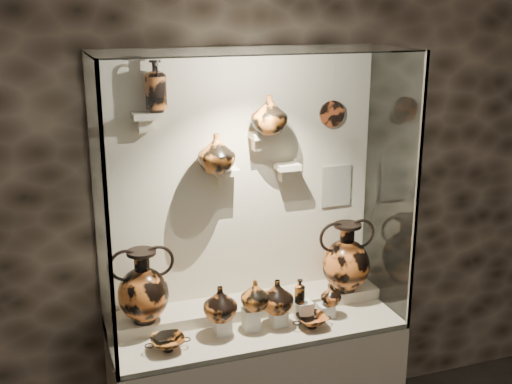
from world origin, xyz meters
The scene contains 33 objects.
wall_back centered at (0.00, 2.50, 1.60)m, with size 5.00×0.02×3.20m, color black.
front_tier centered at (0.00, 2.18, 0.82)m, with size 1.68×0.58×0.03m, color #C0AF95.
rear_tier centered at (0.00, 2.35, 0.85)m, with size 1.70×0.25×0.10m, color #C0AF95.
back_panel centered at (0.00, 2.50, 1.60)m, with size 1.70×0.03×1.60m, color beige.
glass_front centered at (0.00, 1.88, 1.60)m, with size 1.70×0.01×1.60m, color white.
glass_left centered at (-0.85, 2.18, 1.60)m, with size 0.01×0.60×1.60m, color white.
glass_right centered at (0.85, 2.18, 1.60)m, with size 0.01×0.60×1.60m, color white.
glass_top centered at (0.00, 2.18, 2.40)m, with size 1.70×0.60×0.01m, color white.
frame_post_left centered at (-0.84, 1.89, 1.60)m, with size 0.02×0.02×1.60m, color gray.
frame_post_right centered at (0.84, 1.89, 1.60)m, with size 0.02×0.02×1.60m, color gray.
pedestal_a centered at (-0.22, 2.13, 0.88)m, with size 0.09×0.09×0.10m, color silver.
pedestal_b centered at (-0.05, 2.13, 0.90)m, with size 0.09×0.09×0.13m, color silver.
pedestal_c centered at (0.12, 2.13, 0.88)m, with size 0.09×0.09×0.09m, color silver.
pedestal_d centered at (0.28, 2.13, 0.89)m, with size 0.09×0.09×0.12m, color silver.
pedestal_e centered at (0.42, 2.13, 0.87)m, with size 0.09×0.09×0.08m, color silver.
bracket_ul centered at (-0.55, 2.42, 2.05)m, with size 0.14×0.12×0.04m, color beige.
bracket_ca centered at (-0.10, 2.42, 1.70)m, with size 0.14×0.12×0.04m, color beige.
bracket_cb centered at (0.10, 2.42, 1.90)m, with size 0.10×0.12×0.04m, color beige.
bracket_cc centered at (0.28, 2.42, 1.70)m, with size 0.14×0.12×0.04m, color beige.
amphora_left centered at (-0.63, 2.30, 1.12)m, with size 0.35×0.35×0.43m, color #BE5E24, non-canonical shape.
amphora_right centered at (0.63, 2.29, 1.12)m, with size 0.36×0.36×0.45m, color #BE5E24, non-canonical shape.
jug_a centered at (-0.24, 2.11, 1.03)m, with size 0.19×0.19×0.20m, color #BE5E24.
jug_b centered at (-0.03, 2.11, 1.05)m, with size 0.17×0.17×0.17m, color #C56622.
jug_c centered at (0.10, 2.11, 1.02)m, with size 0.19×0.19×0.20m, color #BE5E24.
jug_e centered at (0.45, 2.11, 0.97)m, with size 0.12×0.12×0.13m, color #BE5E24.
lekythos_small centered at (0.25, 2.12, 1.03)m, with size 0.07×0.07×0.17m, color #C56622, non-canonical shape.
kylix_left centered at (-0.55, 2.06, 0.88)m, with size 0.24×0.20×0.09m, color #C56622, non-canonical shape.
kylix_right centered at (0.29, 2.03, 0.88)m, with size 0.23×0.19×0.09m, color #BE5E24, non-canonical shape.
lekythos_tall centered at (-0.49, 2.41, 2.23)m, with size 0.13×0.13×0.32m, color #BE5E24, non-canonical shape.
ovoid_vase_a centered at (-0.17, 2.36, 1.83)m, with size 0.21×0.21×0.22m, color #C56622.
ovoid_vase_b centered at (0.14, 2.36, 2.03)m, with size 0.21×0.21×0.22m, color #C56622.
wall_plate centered at (0.59, 2.47, 1.99)m, with size 0.16×0.16×0.02m, color #9F421F.
info_placard centered at (0.64, 2.47, 1.53)m, with size 0.20×0.01×0.26m, color beige.
Camera 1 is at (-1.13, -1.01, 2.62)m, focal length 45.00 mm.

